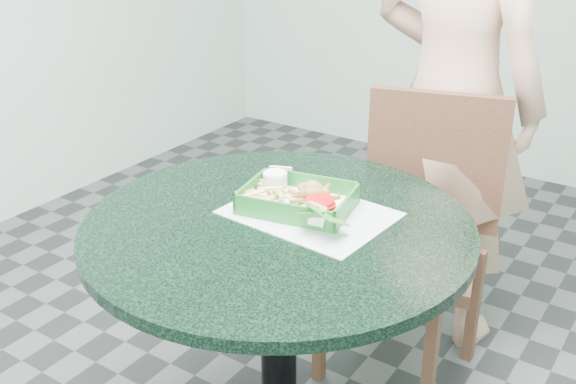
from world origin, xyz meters
The scene contains 9 objects.
cafe_table centered at (0.00, 0.00, 0.58)m, with size 0.95×0.95×0.75m.
dining_chair centered at (0.10, 0.64, 0.53)m, with size 0.44×0.44×0.93m.
diner_person centered at (0.08, 0.91, 1.01)m, with size 0.74×0.49×2.03m, color tan.
placemat centered at (0.04, 0.08, 0.75)m, with size 0.39×0.29×0.00m, color silver.
food_basket centered at (0.00, 0.09, 0.77)m, with size 0.27×0.19×0.05m.
crab_sandwich centered at (0.04, 0.08, 0.80)m, with size 0.11×0.11×0.07m.
fries_pile centered at (-0.08, 0.07, 0.79)m, with size 0.11×0.12×0.04m, color #EED37B, non-canonical shape.
sauce_ramekin centered at (-0.08, 0.13, 0.80)m, with size 0.06×0.06×0.04m.
garnish_cup centered at (0.09, 0.02, 0.79)m, with size 0.12×0.12×0.05m.
Camera 1 is at (0.83, -1.20, 1.51)m, focal length 42.00 mm.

